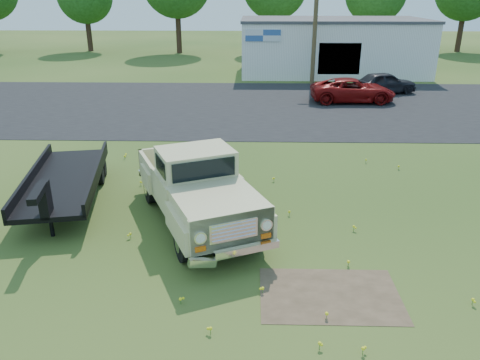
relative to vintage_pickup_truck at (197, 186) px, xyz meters
The scene contains 10 objects.
ground 2.08m from the vintage_pickup_truck, 12.84° to the right, with size 140.00×140.00×0.00m, color #264416.
asphalt_lot 14.75m from the vintage_pickup_truck, 83.24° to the left, with size 90.00×14.00×0.02m, color black.
dirt_patch_a 4.81m from the vintage_pickup_truck, 46.41° to the right, with size 3.00×2.00×0.01m, color #4F3E2A.
dirt_patch_b 3.30m from the vintage_pickup_truck, 94.93° to the left, with size 2.20×1.60×0.01m, color #4F3E2A.
commercial_building 27.72m from the vintage_pickup_truck, 73.79° to the left, with size 14.20×8.20×4.15m.
utility_pole_mid 22.63m from the vintage_pickup_truck, 75.14° to the left, with size 1.60×0.30×9.00m.
vintage_pickup_truck is the anchor object (origin of this frame).
flatbed_trailer 4.42m from the vintage_pickup_truck, 162.78° to the left, with size 2.01×6.04×1.65m, color black, non-canonical shape.
red_pickup 17.39m from the vintage_pickup_truck, 64.74° to the left, with size 2.25×4.89×1.36m, color maroon.
dark_sedan 20.78m from the vintage_pickup_truck, 61.44° to the left, with size 1.60×3.99×1.36m, color black.
Camera 1 is at (-0.22, -11.46, 6.08)m, focal length 35.00 mm.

